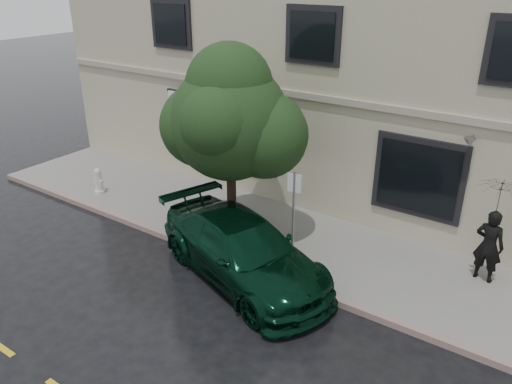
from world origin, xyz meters
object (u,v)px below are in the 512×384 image
Objects in this scene: pedestrian at (489,246)px; fire_hydrant at (99,181)px; car at (243,250)px; street_tree at (230,122)px.

pedestrian is 11.47m from fire_hydrant.
car is 1.09× the size of street_tree.
street_tree is at bearing 23.01° from pedestrian.
pedestrian is 2.14× the size of fire_hydrant.
fire_hydrant is at bearing 16.82° from pedestrian.
fire_hydrant is (-11.32, -1.83, -0.48)m from pedestrian.
fire_hydrant is at bearing -178.24° from street_tree.
car is 5.62m from pedestrian.
fire_hydrant is at bearing 99.52° from car.
car is 6.62m from fire_hydrant.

